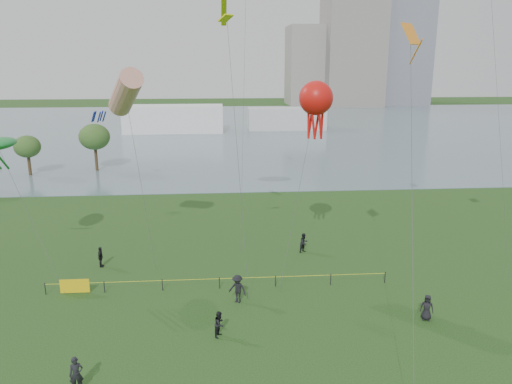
{
  "coord_description": "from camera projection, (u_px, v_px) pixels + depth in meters",
  "views": [
    {
      "loc": [
        -2.24,
        -18.92,
        15.63
      ],
      "look_at": [
        0.0,
        10.0,
        8.0
      ],
      "focal_mm": 35.0,
      "sensor_mm": 36.0,
      "label": 1
    }
  ],
  "objects": [
    {
      "name": "kite_octopus",
      "position": [
        316.0,
        99.0,
        35.6
      ],
      "size": [
        4.17,
        5.01,
        14.3
      ],
      "rotation": [
        0.0,
        0.0,
        0.38
      ],
      "color": "#3F3F42"
    },
    {
      "name": "lake",
      "position": [
        227.0,
        129.0,
        118.8
      ],
      "size": [
        400.0,
        120.0,
        0.08
      ],
      "primitive_type": "cube",
      "color": "slate",
      "rests_on": "ground_plane"
    },
    {
      "name": "kite_delta",
      "position": [
        412.0,
        52.0,
        27.46
      ],
      "size": [
        3.74,
        12.44,
        17.71
      ],
      "rotation": [
        0.0,
        0.0,
        -0.19
      ],
      "color": "#3F3F42"
    },
    {
      "name": "building_low",
      "position": [
        309.0,
        66.0,
        183.19
      ],
      "size": [
        16.0,
        18.0,
        28.0
      ],
      "primitive_type": "cube",
      "color": "gray",
      "rests_on": "ground_plane"
    },
    {
      "name": "kite_windsock",
      "position": [
        125.0,
        93.0,
        36.51
      ],
      "size": [
        4.2,
        5.02,
        15.25
      ],
      "rotation": [
        0.0,
        0.0,
        0.06
      ],
      "color": "#3F3F42"
    },
    {
      "name": "spectator_a",
      "position": [
        220.0,
        324.0,
        29.08
      ],
      "size": [
        0.86,
        0.94,
        1.57
      ],
      "primitive_type": "imported",
      "rotation": [
        0.0,
        0.0,
        1.13
      ],
      "color": "black",
      "rests_on": "ground_plane"
    },
    {
      "name": "spectator_b",
      "position": [
        238.0,
        289.0,
        33.14
      ],
      "size": [
        1.45,
        1.26,
        1.94
      ],
      "primitive_type": "imported",
      "rotation": [
        0.0,
        0.0,
        -0.54
      ],
      "color": "black",
      "rests_on": "ground_plane"
    },
    {
      "name": "pavilion_right",
      "position": [
        286.0,
        119.0,
        117.28
      ],
      "size": [
        18.0,
        7.0,
        5.0
      ],
      "primitive_type": "cube",
      "color": "silver",
      "rests_on": "ground_plane"
    },
    {
      "name": "spectator_d",
      "position": [
        427.0,
        307.0,
        30.93
      ],
      "size": [
        0.95,
        0.81,
        1.65
      ],
      "primitive_type": "imported",
      "rotation": [
        0.0,
        0.0,
        -0.42
      ],
      "color": "black",
      "rests_on": "ground_plane"
    },
    {
      "name": "fence",
      "position": [
        132.0,
        284.0,
        34.79
      ],
      "size": [
        24.07,
        0.07,
        1.05
      ],
      "color": "black",
      "rests_on": "ground_plane"
    },
    {
      "name": "spectator_f",
      "position": [
        76.0,
        374.0,
        24.18
      ],
      "size": [
        0.77,
        0.62,
        1.83
      ],
      "primitive_type": "imported",
      "rotation": [
        0.0,
        0.0,
        0.31
      ],
      "color": "black",
      "rests_on": "ground_plane"
    },
    {
      "name": "spectator_c",
      "position": [
        101.0,
        257.0,
        38.91
      ],
      "size": [
        0.43,
        0.97,
        1.64
      ],
      "primitive_type": "imported",
      "rotation": [
        0.0,
        0.0,
        1.54
      ],
      "color": "black",
      "rests_on": "ground_plane"
    },
    {
      "name": "pavilion_left",
      "position": [
        174.0,
        119.0,
        112.32
      ],
      "size": [
        22.0,
        8.0,
        6.0
      ],
      "primitive_type": "cube",
      "color": "white",
      "rests_on": "ground_plane"
    },
    {
      "name": "spectator_g",
      "position": [
        304.0,
        243.0,
        41.92
      ],
      "size": [
        1.02,
        0.98,
        1.65
      ],
      "primitive_type": "imported",
      "rotation": [
        0.0,
        0.0,
        0.63
      ],
      "color": "black",
      "rests_on": "ground_plane"
    },
    {
      "name": "building_mid",
      "position": [
        352.0,
        51.0,
        177.18
      ],
      "size": [
        20.0,
        20.0,
        38.0
      ],
      "primitive_type": "cube",
      "color": "gray",
      "rests_on": "ground_plane"
    }
  ]
}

